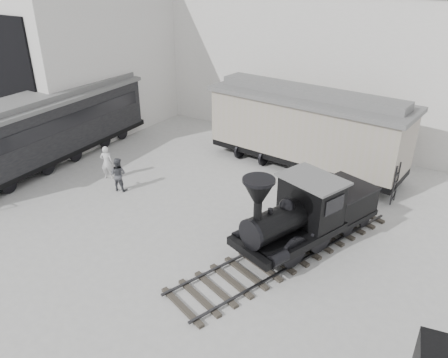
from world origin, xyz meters
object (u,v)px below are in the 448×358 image
Objects in this scene: visitor_a at (107,163)px; passenger_coach at (50,127)px; boxcar at (306,127)px; locomotive at (303,217)px; visitor_b at (118,174)px.

passenger_coach is at bearing -30.19° from visitor_a.
passenger_coach is 7.70× the size of visitor_a.
visitor_a is at bearing -4.19° from passenger_coach.
boxcar is 13.01m from passenger_coach.
boxcar is at bearing 131.59° from locomotive.
passenger_coach is at bearing -146.04° from boxcar.
boxcar reaches higher than visitor_a.
locomotive is 7.17m from boxcar.
visitor_b is at bearing -158.66° from locomotive.
passenger_coach reaches higher than visitor_a.
boxcar reaches higher than visitor_b.
boxcar reaches higher than locomotive.
boxcar reaches higher than passenger_coach.
visitor_a is 1.44m from visitor_b.
boxcar is 6.47× the size of visitor_b.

